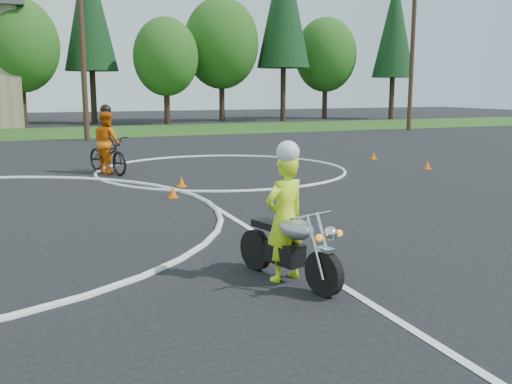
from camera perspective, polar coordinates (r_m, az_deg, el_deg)
name	(u,v)px	position (r m, az deg, el deg)	size (l,w,h in m)	color
course_markings	(32,204)	(14.18, -21.46, -1.11)	(19.05, 19.05, 0.12)	silver
primary_motorcycle	(290,247)	(7.83, 3.40, -5.47)	(0.82, 1.95, 1.05)	black
rider_primary_grp	(285,214)	(7.83, 2.93, -2.19)	(0.74, 0.59, 1.95)	#D3FF1A
rider_second_grp	(107,149)	(18.54, -14.63, 4.16)	(1.54, 2.38, 2.16)	black
traffic_cones	(182,195)	(13.66, -7.44, -0.34)	(18.30, 10.77, 0.30)	orange
treeline	(196,37)	(46.12, -6.04, 15.18)	(38.20, 8.10, 14.52)	#382619
utility_poles	(82,37)	(30.81, -17.02, 14.62)	(41.60, 1.12, 10.00)	#473321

